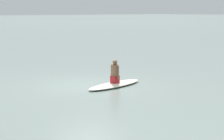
{
  "coord_description": "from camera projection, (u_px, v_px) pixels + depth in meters",
  "views": [
    {
      "loc": [
        -12.78,
        8.56,
        2.91
      ],
      "look_at": [
        -0.56,
        -0.75,
        0.6
      ],
      "focal_mm": 64.0,
      "sensor_mm": 36.0,
      "label": 1
    }
  ],
  "objects": [
    {
      "name": "ground_plane",
      "position": [
        88.0,
        85.0,
        15.62
      ],
      "size": [
        400.0,
        400.0,
        0.0
      ],
      "primitive_type": "plane",
      "color": "slate"
    },
    {
      "name": "person_paddler",
      "position": [
        115.0,
        72.0,
        15.3
      ],
      "size": [
        0.4,
        0.34,
        0.9
      ],
      "rotation": [
        0.0,
        0.0,
        1.79
      ],
      "color": "#A51E23",
      "rests_on": "surfboard"
    },
    {
      "name": "surfboard",
      "position": [
        115.0,
        85.0,
        15.37
      ],
      "size": [
        1.4,
        2.96,
        0.13
      ],
      "primitive_type": "ellipsoid",
      "rotation": [
        0.0,
        0.0,
        1.79
      ],
      "color": "silver",
      "rests_on": "ground"
    }
  ]
}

